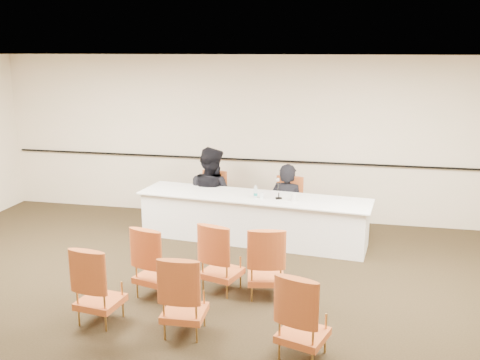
# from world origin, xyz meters

# --- Properties ---
(floor) EXTENTS (10.00, 10.00, 0.00)m
(floor) POSITION_xyz_m (0.00, 0.00, 0.00)
(floor) COLOR black
(floor) RESTS_ON ground
(ceiling) EXTENTS (10.00, 10.00, 0.00)m
(ceiling) POSITION_xyz_m (0.00, 0.00, 3.00)
(ceiling) COLOR white
(ceiling) RESTS_ON ground
(wall_back) EXTENTS (10.00, 0.04, 3.00)m
(wall_back) POSITION_xyz_m (0.00, 4.00, 1.50)
(wall_back) COLOR beige
(wall_back) RESTS_ON ground
(wall_rail) EXTENTS (9.80, 0.04, 0.03)m
(wall_rail) POSITION_xyz_m (0.00, 3.96, 1.10)
(wall_rail) COLOR black
(wall_rail) RESTS_ON wall_back
(panel_table) EXTENTS (3.89, 1.28, 0.76)m
(panel_table) POSITION_xyz_m (0.13, 2.69, 0.38)
(panel_table) COLOR white
(panel_table) RESTS_ON ground
(panelist_main) EXTENTS (0.68, 0.52, 1.68)m
(panelist_main) POSITION_xyz_m (0.63, 3.20, 0.38)
(panelist_main) COLOR black
(panelist_main) RESTS_ON ground
(panelist_main_chair) EXTENTS (0.55, 0.55, 0.95)m
(panelist_main_chair) POSITION_xyz_m (0.63, 3.20, 0.47)
(panelist_main_chair) COLOR #BF6522
(panelist_main_chair) RESTS_ON ground
(panelist_second) EXTENTS (1.14, 1.04, 1.89)m
(panelist_second) POSITION_xyz_m (-0.76, 3.35, 0.48)
(panelist_second) COLOR black
(panelist_second) RESTS_ON ground
(panelist_second_chair) EXTENTS (0.55, 0.55, 0.95)m
(panelist_second_chair) POSITION_xyz_m (-0.76, 3.35, 0.47)
(panelist_second_chair) COLOR #BF6522
(panelist_second_chair) RESTS_ON ground
(papers) EXTENTS (0.34, 0.28, 0.00)m
(papers) POSITION_xyz_m (0.73, 2.63, 0.77)
(papers) COLOR white
(papers) RESTS_ON panel_table
(microphone) EXTENTS (0.16, 0.24, 0.31)m
(microphone) POSITION_xyz_m (0.57, 2.60, 0.92)
(microphone) COLOR black
(microphone) RESTS_ON panel_table
(water_bottle) EXTENTS (0.08, 0.08, 0.21)m
(water_bottle) POSITION_xyz_m (0.19, 2.59, 0.87)
(water_bottle) COLOR teal
(water_bottle) RESTS_ON panel_table
(drinking_glass) EXTENTS (0.08, 0.08, 0.10)m
(drinking_glass) POSITION_xyz_m (0.30, 2.56, 0.81)
(drinking_glass) COLOR white
(drinking_glass) RESTS_ON panel_table
(coffee_cup) EXTENTS (0.09, 0.09, 0.13)m
(coffee_cup) POSITION_xyz_m (0.82, 2.52, 0.83)
(coffee_cup) COLOR white
(coffee_cup) RESTS_ON panel_table
(aud_chair_front_left) EXTENTS (0.62, 0.62, 0.95)m
(aud_chair_front_left) POSITION_xyz_m (-0.70, 0.43, 0.47)
(aud_chair_front_left) COLOR #BF6522
(aud_chair_front_left) RESTS_ON ground
(aud_chair_front_mid) EXTENTS (0.62, 0.62, 0.95)m
(aud_chair_front_mid) POSITION_xyz_m (0.09, 0.74, 0.47)
(aud_chair_front_mid) COLOR #BF6522
(aud_chair_front_mid) RESTS_ON ground
(aud_chair_front_right) EXTENTS (0.58, 0.58, 0.95)m
(aud_chair_front_right) POSITION_xyz_m (0.68, 0.71, 0.47)
(aud_chair_front_right) COLOR #BF6522
(aud_chair_front_right) RESTS_ON ground
(aud_chair_back_left) EXTENTS (0.56, 0.56, 0.95)m
(aud_chair_back_left) POSITION_xyz_m (-1.09, -0.36, 0.47)
(aud_chair_back_left) COLOR #BF6522
(aud_chair_back_left) RESTS_ON ground
(aud_chair_back_mid) EXTENTS (0.52, 0.52, 0.95)m
(aud_chair_back_mid) POSITION_xyz_m (-0.05, -0.40, 0.47)
(aud_chair_back_mid) COLOR #BF6522
(aud_chair_back_mid) RESTS_ON ground
(aud_chair_back_right) EXTENTS (0.63, 0.63, 0.95)m
(aud_chair_back_right) POSITION_xyz_m (1.28, -0.60, 0.47)
(aud_chair_back_right) COLOR #BF6522
(aud_chair_back_right) RESTS_ON ground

